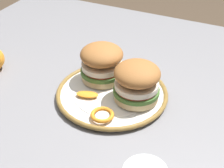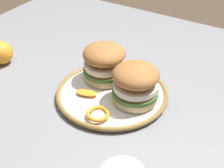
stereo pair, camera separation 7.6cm
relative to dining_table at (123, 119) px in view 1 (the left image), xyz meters
The scene contains 6 objects.
dining_table is the anchor object (origin of this frame).
dinner_plate 0.10m from the dining_table, 137.47° to the right, with size 0.29×0.29×0.02m.
sandwich_half_left 0.17m from the dining_table, 162.77° to the left, with size 0.15×0.15×0.10m.
sandwich_half_right 0.16m from the dining_table, 24.96° to the right, with size 0.15×0.15×0.10m.
orange_peel_curled 0.16m from the dining_table, 88.51° to the right, with size 0.07×0.07×0.01m.
orange_peel_strip_long 0.15m from the dining_table, 136.94° to the right, with size 0.06×0.04×0.01m.
Camera 1 is at (0.28, -0.66, 1.28)m, focal length 53.99 mm.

